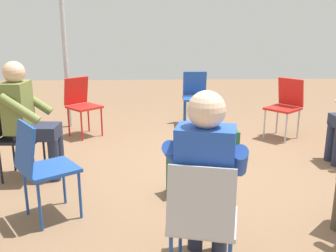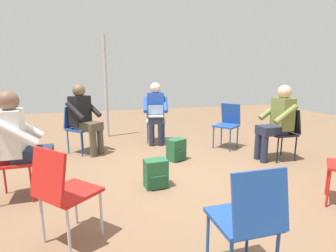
# 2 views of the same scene
# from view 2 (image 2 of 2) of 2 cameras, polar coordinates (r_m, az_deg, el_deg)

# --- Properties ---
(ground_plane) EXTENTS (14.00, 14.00, 0.00)m
(ground_plane) POSITION_cam_2_polar(r_m,az_deg,el_deg) (3.79, 2.27, -10.62)
(ground_plane) COLOR brown
(chair_east) EXTENTS (0.45, 0.41, 0.85)m
(chair_east) POSITION_cam_2_polar(r_m,az_deg,el_deg) (3.46, -31.60, -5.87)
(chair_east) COLOR red
(chair_east) RESTS_ON ground
(chair_north) EXTENTS (0.41, 0.44, 0.85)m
(chair_north) POSITION_cam_2_polar(r_m,az_deg,el_deg) (1.89, 17.08, -18.32)
(chair_north) COLOR #1E4799
(chair_north) RESTS_ON ground
(chair_south) EXTENTS (0.48, 0.52, 0.85)m
(chair_south) POSITION_cam_2_polar(r_m,az_deg,el_deg) (5.58, -2.70, 1.81)
(chair_south) COLOR #B7B7BC
(chair_south) RESTS_ON ground
(chair_northeast) EXTENTS (0.59, 0.58, 0.85)m
(chair_northeast) POSITION_cam_2_polar(r_m,az_deg,el_deg) (2.36, -21.99, -12.57)
(chair_northeast) COLOR red
(chair_northeast) RESTS_ON ground
(chair_west) EXTENTS (0.45, 0.42, 0.85)m
(chair_west) POSITION_cam_2_polar(r_m,az_deg,el_deg) (4.77, 24.11, -0.81)
(chair_west) COLOR black
(chair_west) RESTS_ON ground
(chair_southeast) EXTENTS (0.58, 0.58, 0.85)m
(chair_southeast) POSITION_cam_2_polar(r_m,az_deg,el_deg) (5.01, -18.97, 0.11)
(chair_southeast) COLOR #1E4799
(chair_southeast) RESTS_ON ground
(chair_southwest) EXTENTS (0.58, 0.57, 0.85)m
(chair_southwest) POSITION_cam_2_polar(r_m,az_deg,el_deg) (5.18, 12.89, 0.80)
(chair_southwest) COLOR #1E4799
(chair_southwest) RESTS_ON ground
(person_with_laptop) EXTENTS (0.57, 0.59, 1.24)m
(person_with_laptop) POSITION_cam_2_polar(r_m,az_deg,el_deg) (5.38, -2.70, 3.58)
(person_with_laptop) COLOR #23283D
(person_with_laptop) RESTS_ON ground
(person_in_black) EXTENTS (0.63, 0.63, 1.24)m
(person_in_black) POSITION_cam_2_polar(r_m,az_deg,el_deg) (4.85, -17.78, 2.22)
(person_in_black) COLOR #4C4233
(person_in_black) RESTS_ON ground
(person_in_white) EXTENTS (0.53, 0.50, 1.24)m
(person_in_white) POSITION_cam_2_polar(r_m,az_deg,el_deg) (3.37, -29.19, -2.53)
(person_in_white) COLOR #23283D
(person_in_white) RESTS_ON ground
(person_in_olive) EXTENTS (0.53, 0.51, 1.24)m
(person_in_olive) POSITION_cam_2_polar(r_m,az_deg,el_deg) (4.63, 22.69, 1.46)
(person_in_olive) COLOR #23283D
(person_in_olive) RESTS_ON ground
(backpack_near_laptop_user) EXTENTS (0.34, 0.31, 0.36)m
(backpack_near_laptop_user) POSITION_cam_2_polar(r_m,az_deg,el_deg) (4.37, 1.82, -5.44)
(backpack_near_laptop_user) COLOR #235B38
(backpack_near_laptop_user) RESTS_ON ground
(backpack_by_empty_chair) EXTENTS (0.29, 0.26, 0.36)m
(backpack_by_empty_chair) POSITION_cam_2_polar(r_m,az_deg,el_deg) (3.37, -2.67, -10.62)
(backpack_by_empty_chair) COLOR #235B38
(backpack_by_empty_chair) RESTS_ON ground
(tent_pole_far) EXTENTS (0.07, 0.07, 2.24)m
(tent_pole_far) POSITION_cam_2_polar(r_m,az_deg,el_deg) (6.02, -13.37, 8.22)
(tent_pole_far) COLOR #B2B2B7
(tent_pole_far) RESTS_ON ground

